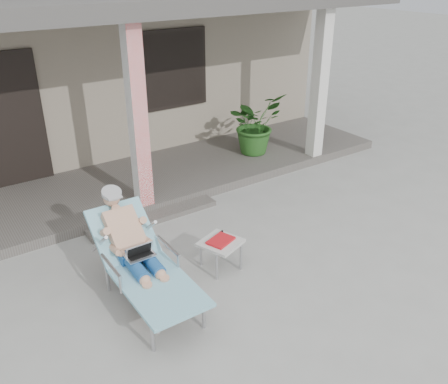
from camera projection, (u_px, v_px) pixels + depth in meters
ground at (225, 283)px, 5.63m from camera, size 60.00×60.00×0.00m
house at (46, 56)px, 9.70m from camera, size 10.40×5.40×3.30m
porch_deck at (122, 187)px, 7.82m from camera, size 10.00×2.00×0.15m
porch_overhang at (105, 13)px, 6.58m from camera, size 10.00×2.30×2.85m
porch_step at (154, 217)px, 6.98m from camera, size 2.00×0.30×0.07m
lounger at (137, 240)px, 5.13m from camera, size 0.69×1.82×1.18m
side_table at (221, 244)px, 5.77m from camera, size 0.58×0.58×0.40m
potted_palm at (255, 123)px, 8.80m from camera, size 1.11×1.00×1.12m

